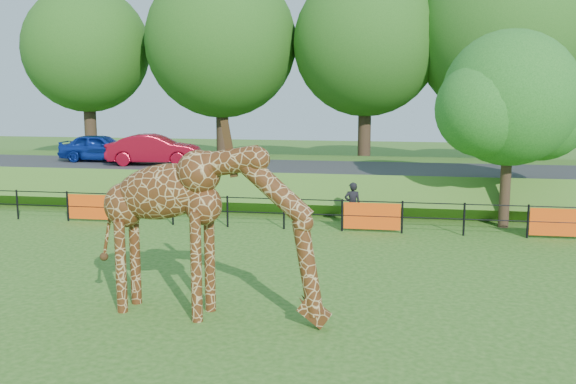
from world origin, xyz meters
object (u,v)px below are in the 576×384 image
visitor (352,204)px  car_red (154,150)px  car_blue (101,148)px  giraffe (209,232)px  tree_east (513,103)px

visitor → car_red: bearing=-38.2°
car_blue → car_red: 3.07m
giraffe → car_red: bearing=122.8°
giraffe → visitor: 9.83m
car_red → visitor: size_ratio=2.60×
visitor → car_blue: bearing=-35.4°
car_blue → visitor: size_ratio=2.39×
car_blue → car_red: (2.95, -0.85, 0.03)m
car_red → visitor: 10.42m
giraffe → visitor: size_ratio=3.32×
giraffe → tree_east: (7.65, 10.29, 2.43)m
car_blue → tree_east: tree_east is taller
giraffe → visitor: bearing=83.7°
car_blue → visitor: 13.41m
visitor → tree_east: size_ratio=0.23×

